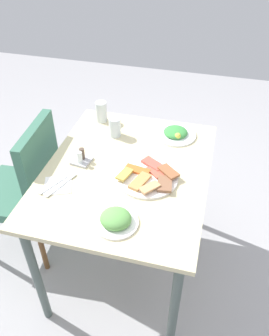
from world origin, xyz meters
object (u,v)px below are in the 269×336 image
Objects in this scene: dining_table at (127,184)px; paper_napkin at (58,185)px; salad_plate_rice at (176,133)px; spoon at (54,184)px; pide_platter at (148,177)px; fork at (61,185)px; drinking_glass at (115,127)px; salad_plate_greens at (116,219)px; condiment_caddy at (81,159)px; dining_chair at (28,184)px; soda_can at (101,112)px.

dining_table is 0.36m from paper_napkin.
salad_plate_rice is 0.74m from spoon.
pide_platter reaches higher than fork.
drinking_glass is 0.86× the size of paper_napkin.
condiment_caddy is at bearing 39.87° from salad_plate_greens.
dining_chair is 0.61m from drinking_glass.
dining_chair is at bearing 85.54° from pide_platter.
pide_platter is (-0.06, -0.73, 0.27)m from dining_chair.
paper_napkin is 0.02m from spoon.
paper_napkin is at bearing 111.32° from pide_platter.
drinking_glass is 1.08× the size of condiment_caddy.
soda_can is 0.41m from condiment_caddy.
salad_plate_rice reaches higher than pide_platter.
dining_chair is (0.02, 0.61, -0.16)m from dining_table.
salad_plate_rice is at bearing -9.64° from pide_platter.
salad_plate_greens is at bearing 167.99° from pide_platter.
spoon reaches higher than dining_table.
salad_plate_greens is 0.38m from spoon.
paper_napkin is at bearing 65.16° from salad_plate_greens.
pide_platter is 0.41m from fork.
salad_plate_rice reaches higher than paper_napkin.
paper_napkin is at bearing 163.71° from drinking_glass.
salad_plate_rice is 0.56m from condiment_caddy.
spoon is (-0.20, 0.30, 0.10)m from dining_table.
dining_chair is 0.46m from condiment_caddy.
salad_plate_greens is at bearing -157.00° from soda_can.
salad_plate_rice is at bearing -10.69° from salad_plate_greens.
soda_can is (0.44, 0.39, 0.05)m from pide_platter.
dining_table is at bearing -91.60° from dining_chair.
dining_chair is 0.60m from soda_can.
drinking_glass is 0.57× the size of fork.
dining_table is 0.37m from salad_plate_greens.
paper_napkin is 0.02m from fork.
condiment_caddy is (-0.28, 0.09, -0.03)m from drinking_glass.
pide_platter is 0.40m from salad_plate_rice.
salad_plate_rice is at bearing -40.13° from paper_napkin.
drinking_glass is 0.50m from spoon.
soda_can is at bearing -1.25° from paper_napkin.
soda_can reaches higher than drinking_glass.
paper_napkin is (-0.16, 0.40, -0.01)m from pide_platter.
soda_can reaches higher than salad_plate_greens.
fork is 1.09× the size of spoon.
drinking_glass is at bearing 6.81° from spoon.
soda_can is at bearing 21.32° from fork.
pide_platter is 0.41m from drinking_glass.
salad_plate_greens is 1.87× the size of condiment_caddy.
salad_plate_greens reaches higher than fork.
dining_chair is 8.41× the size of drinking_glass.
fork and spoon have the same top height.
soda_can reaches higher than dining_table.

